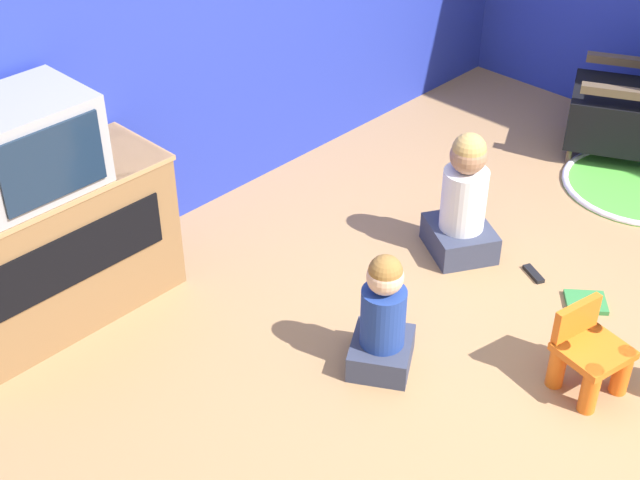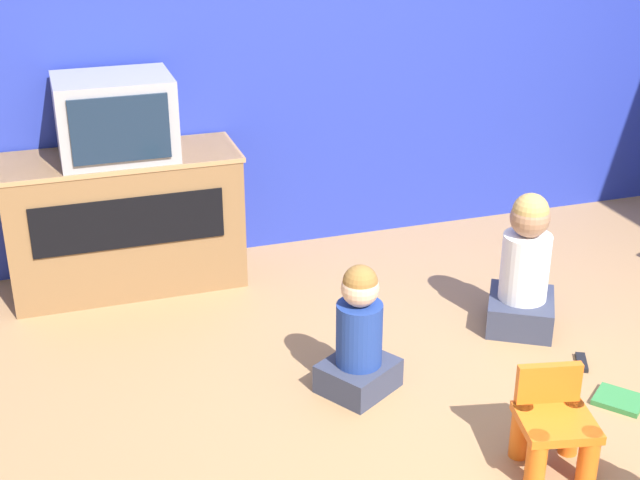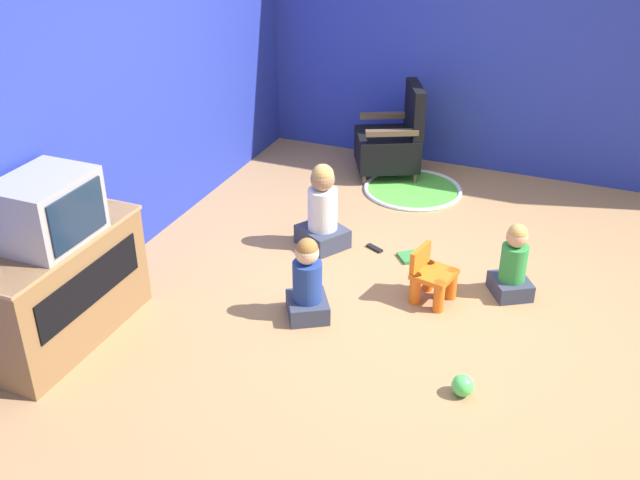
% 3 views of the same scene
% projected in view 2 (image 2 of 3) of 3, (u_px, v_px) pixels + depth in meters
% --- Properties ---
extents(ground_plane, '(30.00, 30.00, 0.00)m').
position_uv_depth(ground_plane, '(547.00, 422.00, 3.69)').
color(ground_plane, '#9E754C').
extents(tv_cabinet, '(1.22, 0.49, 0.73)m').
position_uv_depth(tv_cabinet, '(125.00, 219.00, 4.70)').
color(tv_cabinet, brown).
rests_on(tv_cabinet, ground_plane).
extents(television, '(0.58, 0.46, 0.41)m').
position_uv_depth(television, '(115.00, 117.00, 4.47)').
color(television, '#939399').
rests_on(television, tv_cabinet).
extents(yellow_kid_chair, '(0.33, 0.32, 0.39)m').
position_uv_depth(yellow_kid_chair, '(554.00, 429.00, 3.36)').
color(yellow_kid_chair, orange).
rests_on(yellow_kid_chair, ground_plane).
extents(child_watching_left, '(0.40, 0.39, 0.60)m').
position_uv_depth(child_watching_left, '(359.00, 337.00, 3.81)').
color(child_watching_left, '#33384C').
rests_on(child_watching_left, ground_plane).
extents(child_watching_center, '(0.45, 0.47, 0.70)m').
position_uv_depth(child_watching_center, '(525.00, 271.00, 4.31)').
color(child_watching_center, '#33384C').
rests_on(child_watching_center, ground_plane).
extents(book, '(0.25, 0.26, 0.02)m').
position_uv_depth(book, '(619.00, 400.00, 3.82)').
color(book, '#337F3D').
rests_on(book, ground_plane).
extents(remote_control, '(0.11, 0.15, 0.02)m').
position_uv_depth(remote_control, '(582.00, 362.00, 4.10)').
color(remote_control, black).
rests_on(remote_control, ground_plane).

